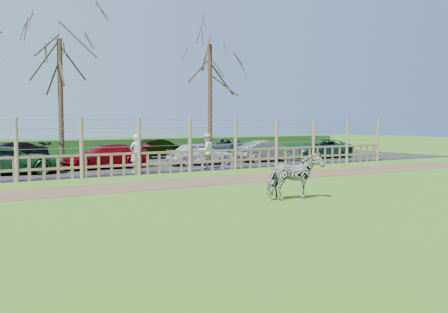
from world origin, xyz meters
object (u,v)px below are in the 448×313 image
car_3 (105,156)px  car_9 (9,153)px  car_11 (160,149)px  car_12 (217,147)px  zebra (295,176)px  visitor_a (136,154)px  car_2 (11,160)px  car_5 (268,151)px  tree_right (210,73)px  car_4 (200,154)px  tree_mid (60,71)px  car_6 (319,148)px  visitor_b (206,151)px  crow (307,172)px

car_3 → car_9: 6.29m
car_11 → car_12: bearing=-92.6°
zebra → visitor_a: size_ratio=0.96×
car_2 → car_5: same height
tree_right → car_3: (-7.44, -2.71, -4.60)m
visitor_a → car_12: visitor_a is taller
car_5 → car_4: bearing=95.0°
zebra → car_2: (-6.13, 11.85, -0.06)m
tree_mid → zebra: 15.44m
visitor_a → car_12: bearing=-156.9°
tree_right → car_6: 8.32m
visitor_b → tree_right: bearing=-126.4°
car_4 → zebra: bearing=167.8°
tree_right → car_11: bearing=136.0°
car_2 → car_9: bearing=0.4°
car_5 → car_6: size_ratio=0.84×
car_6 → tree_right: bearing=-107.4°
tree_mid → car_3: size_ratio=1.65×
zebra → car_11: 17.55m
car_4 → car_9: same height
crow → car_2: bearing=150.0°
car_2 → tree_mid: bearing=-39.2°
car_3 → car_5: size_ratio=1.14×
car_9 → tree_right: bearing=73.5°
car_5 → car_11: 7.04m
car_2 → car_3: size_ratio=1.04×
tree_right → car_6: size_ratio=1.70×
car_5 → visitor_b: bearing=115.1°
tree_mid → crow: 13.32m
car_4 → car_6: size_ratio=0.82×
visitor_a → zebra: bearing=79.5°
tree_right → zebra: (-5.66, -14.98, -4.54)m
car_2 → car_6: size_ratio=1.00×
car_6 → car_11: same height
visitor_a → car_12: 11.55m
tree_mid → car_6: tree_mid is taller
car_9 → visitor_a: bearing=24.0°
tree_mid → visitor_a: bearing=-66.8°
tree_mid → zebra: (3.34, -14.48, -4.17)m
visitor_a → crow: 7.69m
car_3 → car_6: same height
car_3 → car_11: 7.13m
crow → zebra: bearing=-133.7°
crow → car_4: 6.62m
tree_mid → car_3: (1.56, -2.21, -4.23)m
car_2 → car_3: same height
tree_right → car_9: size_ratio=1.78×
car_6 → car_4: bearing=-80.2°
zebra → car_12: bearing=-16.9°
car_5 → car_12: same height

